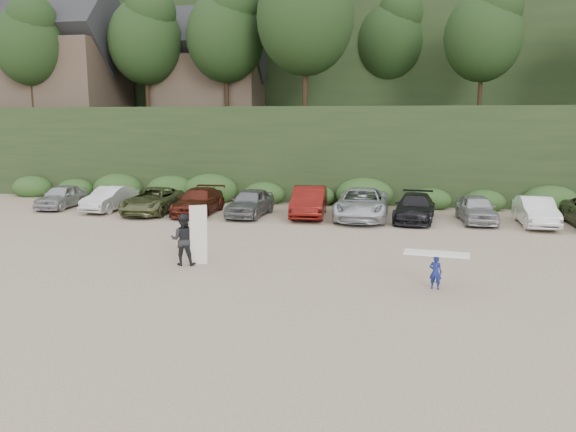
# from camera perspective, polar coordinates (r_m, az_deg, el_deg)

# --- Properties ---
(ground) EXTENTS (120.00, 120.00, 0.00)m
(ground) POSITION_cam_1_polar(r_m,az_deg,el_deg) (20.29, 2.50, -5.21)
(ground) COLOR tan
(ground) RESTS_ON ground
(hillside_backdrop) EXTENTS (90.00, 41.50, 28.00)m
(hillside_backdrop) POSITION_cam_1_polar(r_m,az_deg,el_deg) (55.68, 8.56, 15.96)
(hillside_backdrop) COLOR black
(hillside_backdrop) RESTS_ON ground
(parked_cars) EXTENTS (39.81, 6.07, 1.62)m
(parked_cars) POSITION_cam_1_polar(r_m,az_deg,el_deg) (29.77, 10.69, 0.97)
(parked_cars) COLOR #A0A0A5
(parked_cars) RESTS_ON ground
(child_surfer) EXTENTS (2.01, 0.72, 1.18)m
(child_surfer) POSITION_cam_1_polar(r_m,az_deg,el_deg) (18.15, 14.79, -4.75)
(child_surfer) COLOR navy
(child_surfer) RESTS_ON ground
(adult_surfer) EXTENTS (1.41, 0.84, 2.22)m
(adult_surfer) POSITION_cam_1_polar(r_m,az_deg,el_deg) (20.72, -10.46, -2.32)
(adult_surfer) COLOR black
(adult_surfer) RESTS_ON ground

